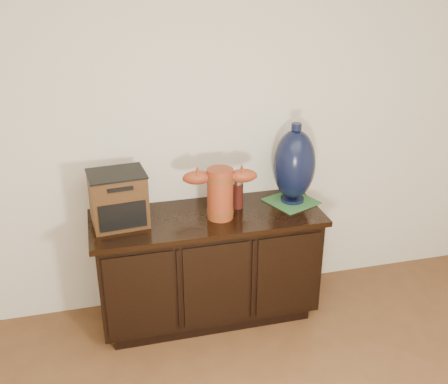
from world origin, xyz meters
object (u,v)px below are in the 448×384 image
object	(u,v)px
tv_radio	(118,199)
lamp_base	(294,165)
spray_can	(238,194)
sideboard	(208,265)
terracotta_vessel	(220,191)

from	to	relation	value
tv_radio	lamp_base	bearing A→B (deg)	-3.74
lamp_base	spray_can	xyz separation A→B (m)	(-0.37, 0.00, -0.16)
sideboard	spray_can	bearing A→B (deg)	15.99
sideboard	tv_radio	bearing A→B (deg)	177.71
sideboard	spray_can	distance (m)	0.52
spray_can	tv_radio	bearing A→B (deg)	-176.86
tv_radio	spray_can	distance (m)	0.76
tv_radio	spray_can	world-z (taller)	tv_radio
tv_radio	spray_can	xyz separation A→B (m)	(0.75, 0.04, -0.07)
sideboard	tv_radio	distance (m)	0.76
lamp_base	spray_can	world-z (taller)	lamp_base
sideboard	spray_can	xyz separation A→B (m)	(0.22, 0.06, 0.46)
terracotta_vessel	sideboard	bearing A→B (deg)	155.85
sideboard	terracotta_vessel	xyz separation A→B (m)	(0.07, -0.05, 0.55)
terracotta_vessel	lamp_base	size ratio (longest dim) A/B	0.86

